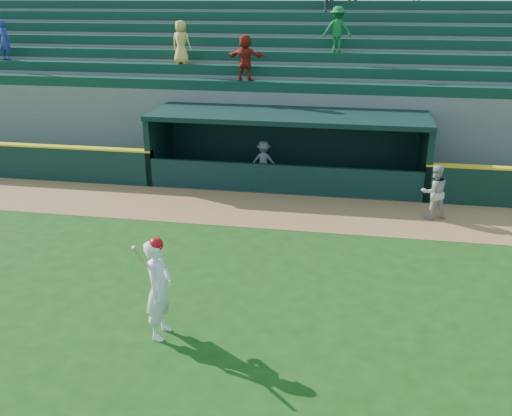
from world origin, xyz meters
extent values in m
plane|color=#164010|center=(0.00, 0.00, 0.00)|extent=(120.00, 120.00, 0.00)
cube|color=olive|center=(0.00, 4.90, 0.01)|extent=(40.00, 3.00, 0.01)
imported|color=#ADADA8|center=(4.65, 5.11, 0.82)|extent=(0.96, 0.85, 1.64)
imported|color=#A3A39E|center=(-0.85, 7.83, 0.71)|extent=(0.93, 0.54, 1.43)
cube|color=slate|center=(0.00, 7.70, 0.02)|extent=(9.00, 2.60, 0.04)
cube|color=black|center=(-4.60, 7.70, 1.15)|extent=(0.20, 2.60, 2.30)
cube|color=black|center=(4.60, 7.70, 1.15)|extent=(0.20, 2.60, 2.30)
cube|color=black|center=(0.00, 9.00, 1.15)|extent=(9.40, 0.20, 2.30)
cube|color=black|center=(0.00, 7.70, 2.38)|extent=(9.40, 2.80, 0.16)
cube|color=black|center=(0.00, 6.48, 0.50)|extent=(9.00, 0.16, 1.00)
cube|color=brown|center=(0.00, 8.50, 0.25)|extent=(8.40, 0.45, 0.10)
cube|color=slate|center=(0.00, 9.53, 1.46)|extent=(34.00, 0.85, 2.91)
cube|color=#0F3828|center=(0.00, 9.41, 3.09)|extent=(34.00, 0.60, 0.36)
cube|color=slate|center=(0.00, 10.38, 1.68)|extent=(34.00, 0.85, 3.36)
cube|color=#0F3828|center=(0.00, 10.26, 3.54)|extent=(34.00, 0.60, 0.36)
cube|color=slate|center=(0.00, 11.22, 1.91)|extent=(34.00, 0.85, 3.81)
cube|color=#0F3828|center=(0.00, 11.11, 3.99)|extent=(34.00, 0.60, 0.36)
cube|color=slate|center=(0.00, 12.07, 2.13)|extent=(34.00, 0.85, 4.26)
cube|color=#0F3828|center=(0.00, 11.96, 4.44)|extent=(34.00, 0.60, 0.36)
cube|color=slate|center=(0.00, 12.93, 2.35)|extent=(34.00, 0.85, 4.71)
cube|color=#0F3828|center=(0.00, 12.81, 4.89)|extent=(34.00, 0.60, 0.36)
cube|color=slate|center=(0.00, 13.78, 2.58)|extent=(34.00, 0.85, 5.16)
cube|color=#0F3828|center=(0.00, 13.66, 5.34)|extent=(34.00, 0.60, 0.36)
cube|color=slate|center=(0.00, 14.62, 2.80)|extent=(34.00, 0.85, 5.61)
cube|color=#0F3828|center=(0.00, 14.51, 5.79)|extent=(34.00, 0.60, 0.36)
cube|color=slate|center=(0.00, 15.20, 2.80)|extent=(34.50, 0.30, 5.61)
imported|color=maroon|center=(-1.80, 9.43, 4.08)|extent=(1.57, 0.78, 1.62)
imported|color=navy|center=(-11.83, 10.28, 4.50)|extent=(0.64, 0.50, 1.56)
imported|color=#166629|center=(1.36, 11.12, 4.99)|extent=(1.09, 0.65, 1.64)
imported|color=#EFBD54|center=(-4.46, 10.28, 4.51)|extent=(0.87, 0.66, 1.59)
imported|color=white|center=(-1.17, -2.23, 0.99)|extent=(0.51, 0.75, 1.99)
sphere|color=#BC0A10|center=(-1.17, -2.23, 1.92)|extent=(0.27, 0.27, 0.27)
cylinder|color=#C7B67F|center=(-1.35, -2.45, 1.69)|extent=(0.24, 0.50, 0.76)
camera|label=1|loc=(2.33, -11.28, 6.21)|focal=40.00mm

